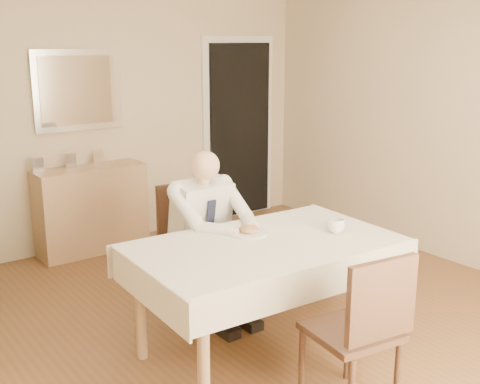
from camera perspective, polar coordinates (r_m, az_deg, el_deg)
room at (r=3.99m, az=3.00°, el=3.87°), size 5.00×5.02×2.60m
doorway at (r=6.89m, az=-0.09°, el=5.83°), size 0.96×0.07×2.10m
mirror at (r=5.92m, az=-15.11°, el=9.29°), size 0.86×0.04×0.76m
dining_table at (r=3.92m, az=2.35°, el=-5.92°), size 1.76×1.10×0.75m
chair_far at (r=4.64m, az=-4.56°, el=-4.34°), size 0.48×0.48×0.95m
chair_near at (r=3.39m, az=11.61°, el=-12.22°), size 0.49×0.50×0.93m
seated_man at (r=4.36m, az=-2.54°, el=-3.46°), size 0.48×0.72×1.24m
plate at (r=4.04m, az=0.85°, el=-3.87°), size 0.26×0.26×0.02m
food at (r=4.03m, az=0.85°, el=-3.58°), size 0.14×0.14×0.06m
knife at (r=4.01m, az=1.83°, el=-3.75°), size 0.01×0.13×0.01m
fork at (r=3.96m, az=0.92°, el=-3.97°), size 0.01×0.13×0.01m
coffee_mug at (r=4.10m, az=9.08°, el=-3.19°), size 0.15×0.15×0.10m
sideboard at (r=5.99m, az=-13.87°, el=-1.61°), size 1.05×0.37×0.84m
photo_frame_left at (r=5.75m, az=-18.61°, el=2.41°), size 0.10×0.02×0.14m
photo_frame_center at (r=5.86m, az=-15.75°, el=2.85°), size 0.10×0.02×0.14m
photo_frame_right at (r=6.00m, az=-13.29°, el=3.26°), size 0.10×0.02×0.14m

